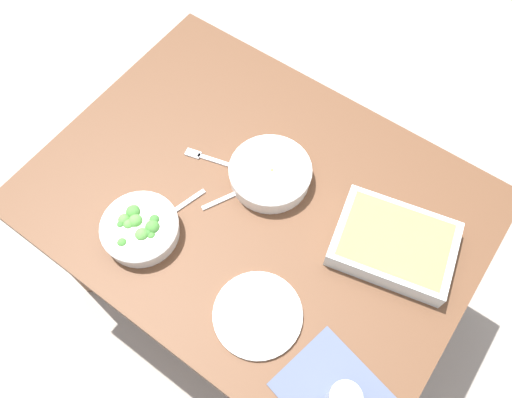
# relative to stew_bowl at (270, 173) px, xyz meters

# --- Properties ---
(ground_plane) EXTENTS (6.00, 6.00, 0.00)m
(ground_plane) POSITION_rel_stew_bowl_xyz_m (-0.01, 0.07, -0.77)
(ground_plane) COLOR #9E9389
(dining_table) EXTENTS (1.20, 0.90, 0.74)m
(dining_table) POSITION_rel_stew_bowl_xyz_m (-0.01, 0.07, -0.12)
(dining_table) COLOR brown
(dining_table) RESTS_ON ground_plane
(stew_bowl) EXTENTS (0.23, 0.23, 0.06)m
(stew_bowl) POSITION_rel_stew_bowl_xyz_m (0.00, 0.00, 0.00)
(stew_bowl) COLOR white
(stew_bowl) RESTS_ON dining_table
(broccoli_bowl) EXTENTS (0.21, 0.21, 0.07)m
(broccoli_bowl) POSITION_rel_stew_bowl_xyz_m (0.18, 0.33, -0.00)
(broccoli_bowl) COLOR white
(broccoli_bowl) RESTS_ON dining_table
(baking_dish) EXTENTS (0.34, 0.28, 0.06)m
(baking_dish) POSITION_rel_stew_bowl_xyz_m (-0.38, -0.01, 0.00)
(baking_dish) COLOR silver
(baking_dish) RESTS_ON dining_table
(side_plate) EXTENTS (0.22, 0.22, 0.01)m
(side_plate) POSITION_rel_stew_bowl_xyz_m (-0.20, 0.33, -0.03)
(side_plate) COLOR white
(side_plate) RESTS_ON dining_table
(spoon_by_stew) EXTENTS (0.10, 0.16, 0.01)m
(spoon_by_stew) POSITION_rel_stew_bowl_xyz_m (0.04, 0.08, -0.03)
(spoon_by_stew) COLOR silver
(spoon_by_stew) RESTS_ON dining_table
(spoon_by_broccoli) EXTENTS (0.07, 0.17, 0.01)m
(spoon_by_broccoli) POSITION_rel_stew_bowl_xyz_m (0.16, 0.25, -0.03)
(spoon_by_broccoli) COLOR silver
(spoon_by_broccoli) RESTS_ON dining_table
(fork_on_table) EXTENTS (0.18, 0.06, 0.01)m
(fork_on_table) POSITION_rel_stew_bowl_xyz_m (0.18, 0.05, -0.03)
(fork_on_table) COLOR silver
(fork_on_table) RESTS_ON dining_table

